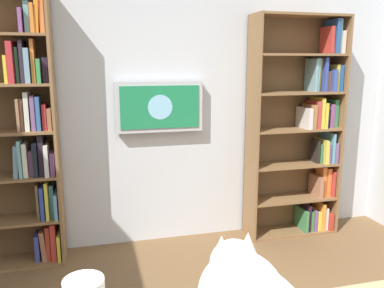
# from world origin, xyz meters

# --- Properties ---
(wall_back) EXTENTS (4.52, 0.06, 2.70)m
(wall_back) POSITION_xyz_m (0.00, -2.23, 1.35)
(wall_back) COLOR silver
(wall_back) RESTS_ON ground
(bookshelf_left) EXTENTS (0.84, 0.28, 1.97)m
(bookshelf_left) POSITION_xyz_m (-1.34, -2.06, 0.96)
(bookshelf_left) COLOR brown
(bookshelf_left) RESTS_ON ground
(bookshelf_right) EXTENTS (0.93, 0.28, 2.12)m
(bookshelf_right) POSITION_xyz_m (1.13, -2.06, 1.05)
(bookshelf_right) COLOR brown
(bookshelf_right) RESTS_ON ground
(wall_mounted_tv) EXTENTS (0.73, 0.07, 0.42)m
(wall_mounted_tv) POSITION_xyz_m (-0.04, -2.15, 1.20)
(wall_mounted_tv) COLOR #B7B7BC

